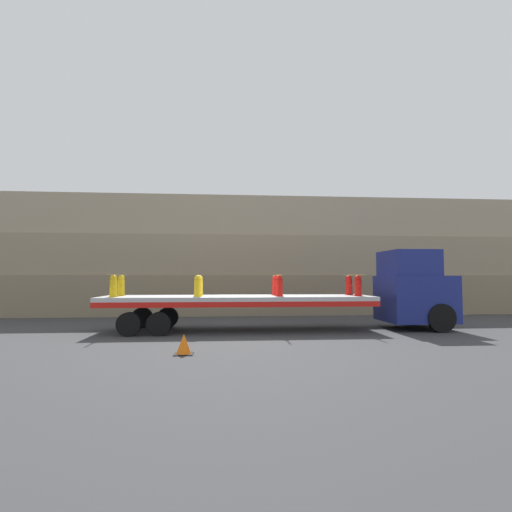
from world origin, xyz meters
TOP-DOWN VIEW (x-y plane):
  - ground_plane at (0.00, 0.00)m, footprint 120.00×120.00m
  - rock_cliff at (0.00, 7.59)m, footprint 60.00×3.30m
  - truck_cab at (7.35, 0.00)m, footprint 2.62×2.58m
  - flatbed_trailer at (-0.54, 0.00)m, footprint 10.61×2.68m
  - fire_hydrant_yellow_near_0 at (-4.71, -0.57)m, footprint 0.34×0.52m
  - fire_hydrant_yellow_far_0 at (-4.71, 0.57)m, footprint 0.34×0.52m
  - fire_hydrant_yellow_near_1 at (-1.57, -0.57)m, footprint 0.34×0.52m
  - fire_hydrant_yellow_far_1 at (-1.57, 0.57)m, footprint 0.34×0.52m
  - fire_hydrant_red_near_2 at (1.57, -0.57)m, footprint 0.34×0.52m
  - fire_hydrant_red_far_2 at (1.57, 0.57)m, footprint 0.34×0.52m
  - fire_hydrant_red_near_3 at (4.71, -0.57)m, footprint 0.34×0.52m
  - fire_hydrant_red_far_3 at (4.71, 0.57)m, footprint 0.34×0.52m
  - cargo_strap_rear at (-4.71, 0.00)m, footprint 0.05×2.79m
  - cargo_strap_middle at (1.57, 0.00)m, footprint 0.05×2.79m
  - cargo_strap_front at (4.71, 0.00)m, footprint 0.05×2.79m
  - traffic_cone at (-1.67, -4.80)m, footprint 0.52×0.52m

SIDE VIEW (x-z plane):
  - ground_plane at x=0.00m, z-range 0.00..0.00m
  - traffic_cone at x=-1.67m, z-range -0.01..0.55m
  - flatbed_trailer at x=-0.54m, z-range 0.46..1.84m
  - truck_cab at x=7.35m, z-range -0.02..3.19m
  - fire_hydrant_yellow_near_0 at x=-4.71m, z-range 1.36..2.19m
  - fire_hydrant_yellow_far_0 at x=-4.71m, z-range 1.36..2.19m
  - fire_hydrant_yellow_near_1 at x=-1.57m, z-range 1.36..2.19m
  - fire_hydrant_yellow_far_1 at x=-1.57m, z-range 1.36..2.19m
  - fire_hydrant_red_near_2 at x=1.57m, z-range 1.36..2.19m
  - fire_hydrant_red_far_2 at x=1.57m, z-range 1.36..2.19m
  - fire_hydrant_red_near_3 at x=4.71m, z-range 1.36..2.19m
  - fire_hydrant_red_far_3 at x=4.71m, z-range 1.36..2.19m
  - cargo_strap_rear at x=-4.71m, z-range 2.20..2.22m
  - cargo_strap_middle at x=1.57m, z-range 2.20..2.22m
  - cargo_strap_front at x=4.71m, z-range 2.20..2.22m
  - rock_cliff at x=0.00m, z-range 0.00..6.76m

